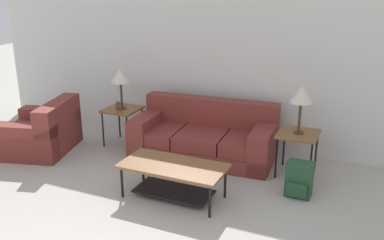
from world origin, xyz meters
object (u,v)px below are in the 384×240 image
Objects in this scene: side_table_left at (122,112)px; table_lamp_left at (120,76)px; table_lamp_right at (302,95)px; side_table_right at (298,137)px; coffee_table at (173,173)px; couch at (205,138)px; backpack at (299,180)px; armchair at (41,133)px.

table_lamp_left is at bearing -135.00° from side_table_left.
side_table_left is 2.84m from table_lamp_right.
coffee_table is at bearing -134.29° from side_table_right.
table_lamp_right is (2.78, 0.00, 0.00)m from table_lamp_left.
side_table_right is (1.39, -0.09, 0.25)m from couch.
table_lamp_right is at bearing -0.00° from side_table_left.
table_lamp_left reaches higher than side_table_right.
table_lamp_left reaches higher than backpack.
armchair is 2.60m from coffee_table.
table_lamp_right is at bearing -63.43° from side_table_right.
armchair is (-2.39, -0.83, -0.00)m from couch.
side_table_right is 0.93× the size of table_lamp_left.
armchair reaches higher than side_table_left.
table_lamp_right reaches higher than couch.
table_lamp_left is at bearing 180.00° from table_lamp_right.
coffee_table is at bearing -83.66° from couch.
armchair is 1.03× the size of coffee_table.
table_lamp_left and table_lamp_right have the same top height.
coffee_table is 1.79m from side_table_right.
table_lamp_right is (1.39, -0.09, 0.83)m from couch.
armchair is 1.28m from side_table_left.
table_lamp_right is (3.79, 0.75, 0.83)m from armchair.
backpack is (0.15, -0.60, -0.91)m from table_lamp_right.
armchair is 2.04× the size of table_lamp_left.
side_table_left is (1.01, 0.75, 0.26)m from armchair.
table_lamp_right reaches higher than backpack.
couch is 3.33× the size of table_lamp_right.
side_table_left is at bearing 45.00° from table_lamp_left.
table_lamp_left is (1.01, 0.75, 0.83)m from armchair.
armchair is 2.96× the size of backpack.
backpack is at bearing -11.64° from side_table_left.
coffee_table is at bearing -11.65° from armchair.
table_lamp_left is (-2.78, -0.00, 0.58)m from side_table_right.
armchair is 1.51m from table_lamp_left.
couch is at bearing 176.39° from table_lamp_right.
couch reaches higher than coffee_table.
table_lamp_right is at bearing -3.61° from couch.
armchair is at bearing -168.84° from side_table_right.
couch is 3.33× the size of table_lamp_left.
backpack reaches higher than coffee_table.
backpack is at bearing -11.64° from table_lamp_left.
table_lamp_right is (2.78, -0.00, 0.58)m from side_table_left.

